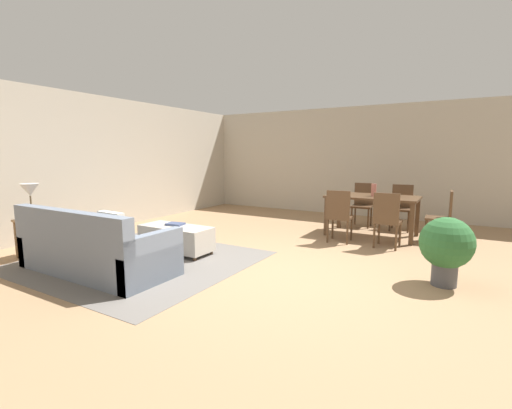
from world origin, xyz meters
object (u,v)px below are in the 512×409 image
(dining_chair_near_right, at_px, (387,217))
(dining_chair_far_left, at_px, (363,202))
(side_table, at_px, (33,227))
(book_on_ottoman, at_px, (175,224))
(table_lamp, at_px, (30,191))
(dining_chair_head_east, at_px, (444,214))
(dining_table, at_px, (372,201))
(vase_centerpiece, at_px, (374,190))
(ottoman_table, at_px, (176,238))
(couch, at_px, (94,250))
(potted_plant, at_px, (446,246))
(dining_chair_far_right, at_px, (401,205))
(dining_chair_near_left, at_px, (339,213))

(dining_chair_near_right, distance_m, dining_chair_far_left, 1.87)
(side_table, distance_m, book_on_ottoman, 2.07)
(table_lamp, xyz_separation_m, dining_chair_head_east, (5.22, 4.05, -0.47))
(dining_table, height_order, dining_chair_head_east, dining_chair_head_east)
(dining_chair_head_east, height_order, vase_centerpiece, vase_centerpiece)
(side_table, height_order, dining_table, dining_table)
(ottoman_table, height_order, dining_chair_head_east, dining_chair_head_east)
(dining_chair_far_left, distance_m, book_on_ottoman, 4.11)
(dining_chair_far_left, bearing_deg, couch, -114.89)
(ottoman_table, bearing_deg, potted_plant, 8.38)
(dining_table, bearing_deg, dining_chair_far_right, 65.35)
(potted_plant, bearing_deg, table_lamp, -161.41)
(table_lamp, bearing_deg, dining_chair_far_right, 47.85)
(side_table, relative_size, dining_table, 0.36)
(dining_chair_far_right, height_order, vase_centerpiece, vase_centerpiece)
(ottoman_table, height_order, potted_plant, potted_plant)
(couch, xyz_separation_m, ottoman_table, (0.28, 1.23, -0.05))
(dining_chair_head_east, distance_m, book_on_ottoman, 4.54)
(side_table, distance_m, vase_centerpiece, 5.69)
(ottoman_table, xyz_separation_m, potted_plant, (3.70, 0.54, 0.24))
(side_table, bearing_deg, couch, 1.18)
(dining_table, relative_size, potted_plant, 1.99)
(couch, bearing_deg, side_table, -178.82)
(dining_chair_far_right, bearing_deg, dining_chair_far_left, 179.64)
(book_on_ottoman, bearing_deg, dining_table, 48.10)
(book_on_ottoman, bearing_deg, couch, -99.30)
(ottoman_table, bearing_deg, dining_chair_far_right, 52.73)
(dining_chair_near_left, bearing_deg, vase_centerpiece, 63.48)
(ottoman_table, xyz_separation_m, book_on_ottoman, (-0.06, 0.06, 0.20))
(table_lamp, height_order, dining_chair_head_east, table_lamp)
(vase_centerpiece, distance_m, potted_plant, 2.57)
(ottoman_table, bearing_deg, table_lamp, -142.86)
(book_on_ottoman, bearing_deg, dining_chair_far_right, 51.63)
(table_lamp, bearing_deg, dining_chair_far_left, 53.31)
(dining_chair_far_right, xyz_separation_m, book_on_ottoman, (-2.82, -3.56, -0.08))
(potted_plant, bearing_deg, dining_chair_far_right, 107.10)
(dining_chair_near_left, bearing_deg, dining_chair_far_left, 90.47)
(dining_chair_far_right, height_order, dining_chair_head_east, same)
(dining_chair_far_left, height_order, vase_centerpiece, vase_centerpiece)
(table_lamp, xyz_separation_m, dining_table, (4.02, 4.02, -0.32))
(table_lamp, distance_m, dining_chair_far_left, 6.10)
(table_lamp, relative_size, dining_chair_far_left, 0.57)
(couch, height_order, dining_table, couch)
(couch, bearing_deg, dining_chair_far_left, 65.11)
(dining_chair_far_right, bearing_deg, couch, -122.00)
(dining_chair_far_right, height_order, potted_plant, dining_chair_far_right)
(dining_chair_head_east, bearing_deg, dining_chair_far_left, 152.24)
(couch, height_order, ottoman_table, couch)
(table_lamp, xyz_separation_m, dining_chair_far_left, (3.63, 4.88, -0.47))
(dining_chair_near_left, distance_m, potted_plant, 2.20)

